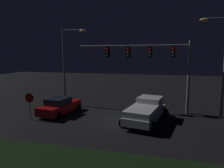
# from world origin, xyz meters

# --- Properties ---
(ground_plane) EXTENTS (80.00, 80.00, 0.00)m
(ground_plane) POSITION_xyz_m (0.00, 0.00, 0.00)
(ground_plane) COLOR black
(pickup_truck) EXTENTS (3.60, 5.69, 1.80)m
(pickup_truck) POSITION_xyz_m (2.79, -0.31, 1.00)
(pickup_truck) COLOR #B7B7BC
(pickup_truck) RESTS_ON ground_plane
(car_sedan) EXTENTS (2.87, 4.60, 1.51)m
(car_sedan) POSITION_xyz_m (-4.90, -0.09, 0.74)
(car_sedan) COLOR maroon
(car_sedan) RESTS_ON ground_plane
(traffic_signal_gantry) EXTENTS (10.32, 0.56, 6.50)m
(traffic_signal_gantry) POSITION_xyz_m (2.82, 2.83, 5.03)
(traffic_signal_gantry) COLOR slate
(traffic_signal_gantry) RESTS_ON ground_plane
(street_lamp_left) EXTENTS (2.63, 0.44, 7.91)m
(street_lamp_left) POSITION_xyz_m (-5.58, 3.31, 5.00)
(street_lamp_left) COLOR slate
(street_lamp_left) RESTS_ON ground_plane
(street_lamp_right) EXTENTS (2.25, 0.44, 8.37)m
(street_lamp_right) POSITION_xyz_m (8.49, 2.54, 5.22)
(street_lamp_right) COLOR slate
(street_lamp_right) RESTS_ON ground_plane
(stop_sign) EXTENTS (0.76, 0.08, 2.23)m
(stop_sign) POSITION_xyz_m (-6.39, -2.20, 1.56)
(stop_sign) COLOR slate
(stop_sign) RESTS_ON ground_plane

